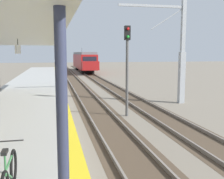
{
  "coord_description": "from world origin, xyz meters",
  "views": [
    {
      "loc": [
        -0.75,
        0.45,
        3.66
      ],
      "look_at": [
        1.72,
        11.81,
        2.1
      ],
      "focal_mm": 43.41,
      "sensor_mm": 36.0,
      "label": 1
    }
  ],
  "objects_px": {
    "rail_signal_post": "(127,61)",
    "catenary_pylon_far_side": "(179,54)",
    "bicycle_beside_commuter": "(9,176)",
    "approaching_train": "(84,61)"
  },
  "relations": [
    {
      "from": "approaching_train",
      "to": "catenary_pylon_far_side",
      "type": "distance_m",
      "value": 36.04
    },
    {
      "from": "catenary_pylon_far_side",
      "to": "rail_signal_post",
      "type": "bearing_deg",
      "value": -145.89
    },
    {
      "from": "bicycle_beside_commuter",
      "to": "rail_signal_post",
      "type": "height_order",
      "value": "rail_signal_post"
    },
    {
      "from": "catenary_pylon_far_side",
      "to": "bicycle_beside_commuter",
      "type": "bearing_deg",
      "value": -127.12
    },
    {
      "from": "bicycle_beside_commuter",
      "to": "catenary_pylon_far_side",
      "type": "xyz_separation_m",
      "value": [
        9.78,
        12.92,
        2.31
      ]
    },
    {
      "from": "approaching_train",
      "to": "rail_signal_post",
      "type": "distance_m",
      "value": 39.17
    },
    {
      "from": "approaching_train",
      "to": "catenary_pylon_far_side",
      "type": "xyz_separation_m",
      "value": [
        2.83,
        -35.9,
        1.43
      ]
    },
    {
      "from": "rail_signal_post",
      "to": "catenary_pylon_far_side",
      "type": "bearing_deg",
      "value": 34.11
    },
    {
      "from": "bicycle_beside_commuter",
      "to": "approaching_train",
      "type": "bearing_deg",
      "value": 81.9
    },
    {
      "from": "bicycle_beside_commuter",
      "to": "rail_signal_post",
      "type": "distance_m",
      "value": 11.12
    }
  ]
}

